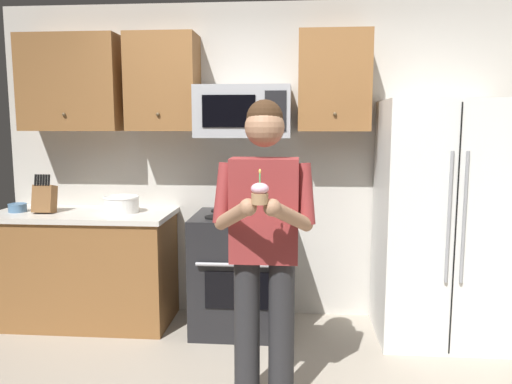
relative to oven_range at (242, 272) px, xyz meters
The scene contains 11 objects.
wall_back 0.94m from the oven_range, 69.02° to the left, with size 4.40×0.10×2.60m, color beige.
oven_range is the anchor object (origin of this frame).
microwave 1.26m from the oven_range, 89.98° to the left, with size 0.74×0.41×0.40m.
refrigerator 1.56m from the oven_range, ahead, with size 0.90×0.75×1.80m.
cabinet_row_upper 1.60m from the oven_range, 163.43° to the left, with size 2.78×0.36×0.76m.
counter_left 1.30m from the oven_range, behind, with size 1.44×0.66×0.92m.
knife_block 1.69m from the oven_range, behind, with size 0.16×0.15×0.32m.
bowl_large_white 1.11m from the oven_range, behind, with size 0.29×0.29×0.13m.
bowl_small_colored 1.89m from the oven_range, behind, with size 0.15×0.15×0.07m.
person 1.23m from the oven_range, 77.26° to the right, with size 0.60×0.48×1.76m.
cupcake 1.65m from the oven_range, 80.16° to the right, with size 0.09×0.09×0.17m.
Camera 1 is at (0.28, -2.48, 1.63)m, focal length 35.28 mm.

